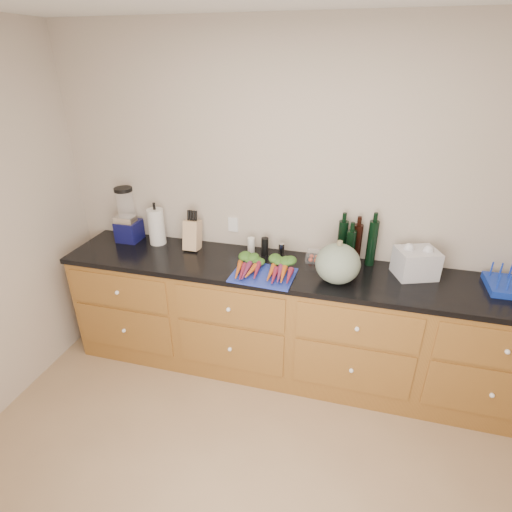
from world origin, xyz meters
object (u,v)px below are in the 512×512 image
(carrots, at_px, (265,268))
(blender_appliance, at_px, (127,218))
(cutting_board, at_px, (263,275))
(paper_towel, at_px, (157,227))
(squash, at_px, (338,264))
(knife_block, at_px, (192,235))
(tomato_box, at_px, (317,257))

(carrots, height_order, blender_appliance, blender_appliance)
(cutting_board, distance_m, paper_towel, 1.05)
(squash, distance_m, knife_block, 1.20)
(carrots, distance_m, blender_appliance, 1.29)
(cutting_board, bearing_deg, carrots, 90.00)
(cutting_board, xyz_separation_m, carrots, (0.00, 0.05, 0.03))
(blender_appliance, bearing_deg, cutting_board, -14.28)
(squash, xyz_separation_m, paper_towel, (-1.49, 0.27, 0.01))
(squash, bearing_deg, blender_appliance, 171.48)
(blender_appliance, distance_m, paper_towel, 0.27)
(squash, bearing_deg, tomato_box, 121.70)
(cutting_board, height_order, paper_towel, paper_towel)
(cutting_board, height_order, knife_block, knife_block)
(paper_towel, distance_m, tomato_box, 1.33)
(squash, bearing_deg, paper_towel, 169.92)
(cutting_board, bearing_deg, blender_appliance, 165.72)
(blender_appliance, relative_size, paper_towel, 1.54)
(blender_appliance, distance_m, knife_block, 0.59)
(tomato_box, bearing_deg, knife_block, -178.28)
(squash, distance_m, blender_appliance, 1.78)
(squash, height_order, tomato_box, squash)
(blender_appliance, bearing_deg, paper_towel, 0.55)
(tomato_box, bearing_deg, squash, -58.30)
(cutting_board, relative_size, knife_block, 1.85)
(cutting_board, height_order, tomato_box, tomato_box)
(squash, height_order, blender_appliance, blender_appliance)
(knife_block, bearing_deg, cutting_board, -24.36)
(blender_appliance, distance_m, tomato_box, 1.59)
(carrots, relative_size, squash, 1.44)
(squash, relative_size, blender_appliance, 0.67)
(paper_towel, bearing_deg, carrots, -15.30)
(carrots, bearing_deg, blender_appliance, 167.90)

